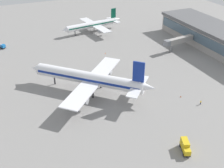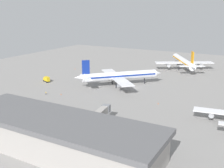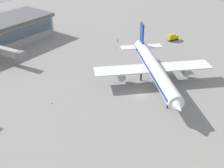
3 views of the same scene
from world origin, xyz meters
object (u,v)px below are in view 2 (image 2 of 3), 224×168
object	(u,v)px
airplane_at_gate	(119,76)
safety_cone_far_side	(75,69)
safety_cone_mid_apron	(158,103)
airplane_distant	(183,61)
safety_cone_near_gate	(61,94)
catering_truck	(47,79)
ground_crew_worker	(46,93)

from	to	relation	value
airplane_at_gate	safety_cone_far_side	xyz separation A→B (m)	(-49.72, 24.21, -5.58)
safety_cone_mid_apron	safety_cone_far_side	bearing A→B (deg)	151.65
airplane_distant	safety_cone_near_gate	bearing A→B (deg)	126.57
airplane_at_gate	safety_cone_mid_apron	xyz separation A→B (m)	(31.44, -19.59, -5.58)
catering_truck	safety_cone_far_side	distance (m)	38.82
safety_cone_near_gate	safety_cone_mid_apron	bearing A→B (deg)	12.38
airplane_at_gate	ground_crew_worker	bearing A→B (deg)	-172.10
safety_cone_mid_apron	safety_cone_far_side	world-z (taller)	same
ground_crew_worker	safety_cone_mid_apron	bearing A→B (deg)	-36.14
catering_truck	ground_crew_worker	xyz separation A→B (m)	(17.71, -20.22, -0.85)
airplane_distant	catering_truck	distance (m)	100.51
ground_crew_worker	safety_cone_mid_apron	size ratio (longest dim) A/B	2.78
ground_crew_worker	safety_cone_far_side	distance (m)	63.33
safety_cone_near_gate	safety_cone_mid_apron	distance (m)	50.92
airplane_at_gate	safety_cone_mid_apron	world-z (taller)	airplane_at_gate
ground_crew_worker	safety_cone_near_gate	xyz separation A→B (m)	(7.04, 3.73, -0.55)
airplane_at_gate	catering_truck	world-z (taller)	airplane_at_gate
airplane_distant	catering_truck	size ratio (longest dim) A/B	8.08
airplane_distant	ground_crew_worker	size ratio (longest dim) A/B	28.56
airplane_at_gate	airplane_distant	distance (m)	66.95
safety_cone_near_gate	safety_cone_far_side	size ratio (longest dim) A/B	1.00
ground_crew_worker	safety_cone_near_gate	world-z (taller)	ground_crew_worker
ground_crew_worker	safety_cone_far_side	world-z (taller)	ground_crew_worker
airplane_at_gate	airplane_distant	bearing A→B (deg)	26.54
catering_truck	safety_cone_far_side	world-z (taller)	catering_truck
airplane_at_gate	catering_truck	bearing A→B (deg)	152.43
airplane_distant	catering_truck	bearing A→B (deg)	109.68
catering_truck	safety_cone_near_gate	world-z (taller)	catering_truck
airplane_distant	safety_cone_far_side	world-z (taller)	airplane_distant
ground_crew_worker	catering_truck	bearing A→B (deg)	80.60
ground_crew_worker	safety_cone_far_side	size ratio (longest dim) A/B	2.78
safety_cone_far_side	airplane_distant	bearing A→B (deg)	29.36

